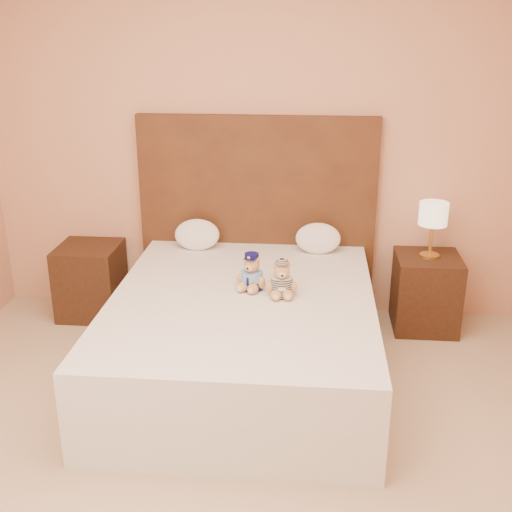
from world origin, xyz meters
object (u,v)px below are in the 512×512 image
Objects in this scene: teddy_police at (252,272)px; nightstand_right at (426,292)px; nightstand_left at (91,280)px; pillow_left at (197,233)px; bed at (243,336)px; teddy_prisoner at (282,279)px; lamp at (433,217)px; pillow_right at (318,237)px.

nightstand_right is at bearing 48.87° from teddy_police.
nightstand_left is 2.36× the size of teddy_police.
pillow_left is (-1.68, 0.03, 0.39)m from nightstand_right.
bed is 1.01m from pillow_left.
pillow_left reaches higher than nightstand_right.
teddy_prisoner is (1.49, -0.78, 0.39)m from nightstand_left.
lamp is 1.21× the size of pillow_left.
pillow_right is (0.22, 0.81, 0.00)m from teddy_prisoner.
nightstand_left is at bearing 171.11° from teddy_police.
bed is at bearing -118.91° from pillow_right.
pillow_left is 0.88m from pillow_right.
nightstand_right is 0.57m from lamp.
nightstand_left is 1.00× the size of nightstand_right.
nightstand_right is at bearing 32.61° from teddy_prisoner.
lamp is (1.25, 0.80, 0.57)m from bed.
pillow_left is at bearing 180.00° from pillow_right.
nightstand_right is 1.44m from teddy_police.
lamp is at bearing 32.61° from teddy_prisoner.
teddy_police is at bearing -150.20° from nightstand_right.
pillow_left reaches higher than bed.
teddy_prisoner reaches higher than bed.
teddy_prisoner is at bearing -27.58° from nightstand_left.
lamp reaches higher than nightstand_left.
nightstand_left is 2.56m from lamp.
pillow_right is at bearing 177.83° from nightstand_right.
bed and nightstand_left have the same top height.
nightstand_right is (1.25, 0.80, -0.00)m from bed.
nightstand_left and nightstand_right have the same top height.
pillow_right reaches higher than teddy_prisoner.
nightstand_left is 1.70× the size of pillow_right.
lamp is at bearing -1.03° from pillow_left.
lamp reaches higher than teddy_police.
nightstand_left is at bearing -177.92° from pillow_left.
teddy_police is at bearing -56.65° from pillow_left.
pillow_right reaches higher than nightstand_right.
teddy_prisoner is at bearing -50.58° from pillow_left.
nightstand_left is at bearing 147.38° from bed.
bed is at bearing -147.38° from nightstand_right.
pillow_right is at bearing 69.82° from teddy_prisoner.
pillow_right is (-0.79, 0.03, -0.18)m from lamp.
lamp is 1.69m from pillow_left.
nightstand_right is 1.72m from pillow_left.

